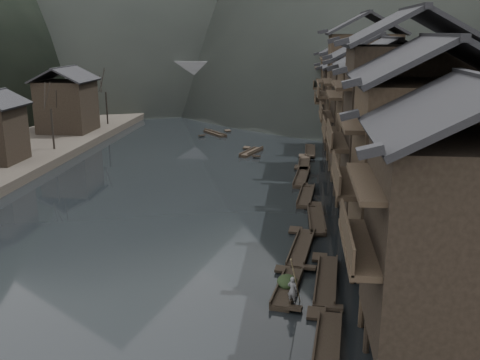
# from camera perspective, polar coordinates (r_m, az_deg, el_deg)

# --- Properties ---
(water) EXTENTS (300.00, 300.00, 0.00)m
(water) POSITION_cam_1_polar(r_m,az_deg,el_deg) (32.72, -13.95, -10.47)
(water) COLOR black
(water) RESTS_ON ground
(stilt_houses) EXTENTS (9.00, 67.60, 16.29)m
(stilt_houses) POSITION_cam_1_polar(r_m,az_deg,el_deg) (47.08, 14.31, 8.68)
(stilt_houses) COLOR black
(stilt_houses) RESTS_ON ground
(moored_sampans) EXTENTS (3.28, 49.82, 0.47)m
(moored_sampans) POSITION_cam_1_polar(r_m,az_deg,el_deg) (44.65, 7.44, -2.74)
(moored_sampans) COLOR black
(moored_sampans) RESTS_ON water
(midriver_boats) EXTENTS (9.90, 33.17, 0.45)m
(midriver_boats) POSITION_cam_1_polar(r_m,az_deg,el_deg) (78.08, -1.35, 5.26)
(midriver_boats) COLOR black
(midriver_boats) RESTS_ON water
(stone_bridge) EXTENTS (40.00, 6.00, 9.00)m
(stone_bridge) POSITION_cam_1_polar(r_m,az_deg,el_deg) (100.47, 0.11, 10.38)
(stone_bridge) COLOR #4C4C4F
(stone_bridge) RESTS_ON ground
(hero_sampan) EXTENTS (1.84, 5.37, 0.44)m
(hero_sampan) POSITION_cam_1_polar(r_m,az_deg,el_deg) (30.79, 5.09, -11.34)
(hero_sampan) COLOR black
(hero_sampan) RESTS_ON water
(cargo_heap) EXTENTS (1.17, 1.53, 0.70)m
(cargo_heap) POSITION_cam_1_polar(r_m,az_deg,el_deg) (30.75, 5.06, -10.17)
(cargo_heap) COLOR black
(cargo_heap) RESTS_ON hero_sampan
(boatman) EXTENTS (0.67, 0.58, 1.56)m
(boatman) POSITION_cam_1_polar(r_m,az_deg,el_deg) (28.69, 5.63, -11.20)
(boatman) COLOR #555557
(boatman) RESTS_ON hero_sampan
(bamboo_pole) EXTENTS (0.71, 2.20, 3.87)m
(bamboo_pole) POSITION_cam_1_polar(r_m,az_deg,el_deg) (27.59, 6.20, -6.16)
(bamboo_pole) COLOR #8C7A51
(bamboo_pole) RESTS_ON boatman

